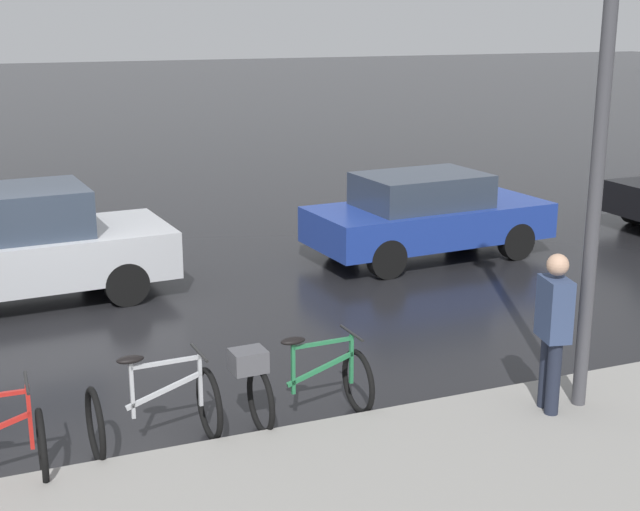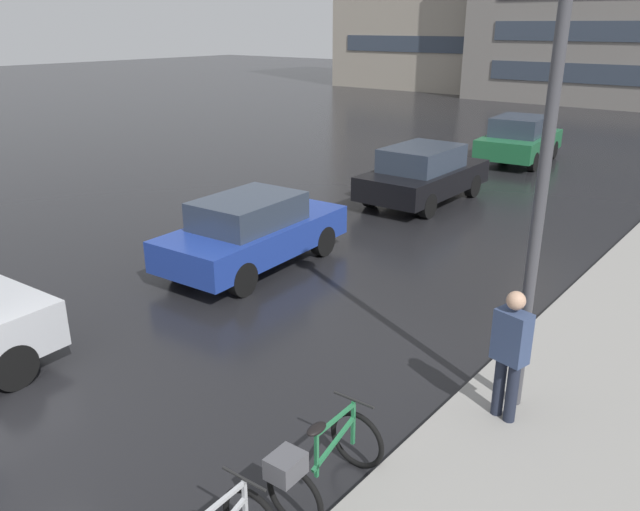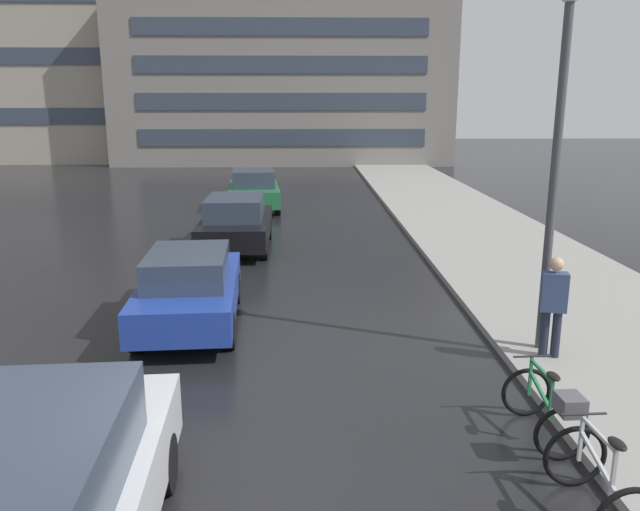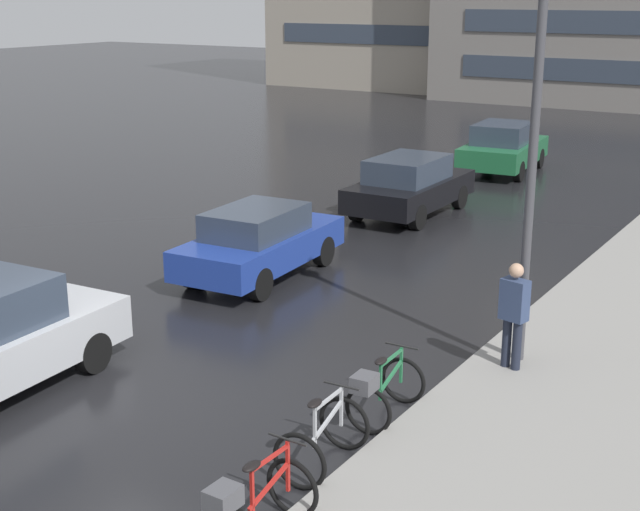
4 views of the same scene
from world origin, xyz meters
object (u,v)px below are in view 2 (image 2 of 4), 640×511
object	(u,v)px
bicycle_third	(318,463)
pedestrian	(510,353)
car_black	(423,174)
streetlamp	(552,108)
car_blue	(253,231)
car_green	(520,139)

from	to	relation	value
bicycle_third	pedestrian	xyz separation A→B (m)	(0.93, 2.41, 0.53)
car_black	pedestrian	xyz separation A→B (m)	(5.95, -8.37, 0.23)
car_black	pedestrian	size ratio (longest dim) A/B	2.38
streetlamp	pedestrian	bearing A→B (deg)	-89.32
bicycle_third	car_black	size ratio (longest dim) A/B	0.33
bicycle_third	pedestrian	size ratio (longest dim) A/B	0.80
bicycle_third	car_black	distance (m)	11.89
pedestrian	streetlamp	world-z (taller)	streetlamp
car_blue	pedestrian	distance (m)	6.45
streetlamp	bicycle_third	bearing A→B (deg)	-108.38
car_blue	pedestrian	world-z (taller)	pedestrian
car_blue	streetlamp	size ratio (longest dim) A/B	0.71
bicycle_third	streetlamp	bearing A→B (deg)	71.62
bicycle_third	streetlamp	xyz separation A→B (m)	(0.93, 2.80, 3.30)
car_green	pedestrian	xyz separation A→B (m)	(5.99, -15.15, 0.21)
car_blue	car_green	distance (m)	13.18
car_black	car_green	distance (m)	6.79
bicycle_third	car_blue	xyz separation A→B (m)	(-5.20, 4.38, 0.27)
car_black	streetlamp	distance (m)	10.39
streetlamp	car_blue	bearing A→B (deg)	165.53
car_black	car_green	bearing A→B (deg)	90.33
car_black	car_blue	bearing A→B (deg)	-91.69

